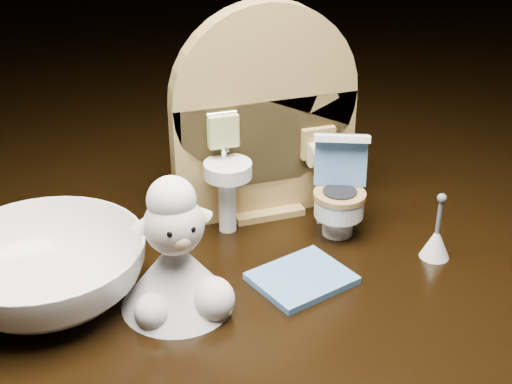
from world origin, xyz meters
The scene contains 6 objects.
backdrop_panel centered at (0.00, 0.06, 0.07)m, with size 0.13×0.05×0.15m.
toy_toilet centered at (0.04, 0.02, 0.03)m, with size 0.04×0.05×0.07m.
bath_mat centered at (-0.01, -0.03, 0.00)m, with size 0.06×0.05×0.00m, color #4E7BAD.
toilet_brush centered at (0.08, -0.03, 0.01)m, with size 0.02×0.02×0.05m.
plush_lamb centered at (-0.08, -0.03, 0.03)m, with size 0.07×0.07×0.08m.
ceramic_bowl centered at (-0.16, 0.01, 0.02)m, with size 0.12×0.12×0.04m, color white.
Camera 1 is at (-0.15, -0.36, 0.25)m, focal length 50.00 mm.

